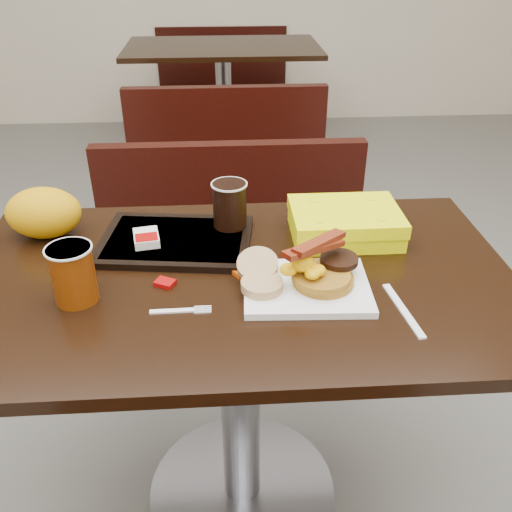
{
  "coord_description": "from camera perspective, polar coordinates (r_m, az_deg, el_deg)",
  "views": [
    {
      "loc": [
        -0.03,
        -1.0,
        1.4
      ],
      "look_at": [
        0.04,
        -0.01,
        0.8
      ],
      "focal_mm": 38.71,
      "sensor_mm": 36.0,
      "label": 1
    }
  ],
  "objects": [
    {
      "name": "floor",
      "position": [
        1.72,
        -1.41,
        -23.31
      ],
      "size": [
        6.0,
        7.0,
        0.01
      ],
      "primitive_type": "cube",
      "color": "slate",
      "rests_on": "ground"
    },
    {
      "name": "table_near",
      "position": [
        1.43,
        -1.61,
        -14.57
      ],
      "size": [
        1.2,
        0.7,
        0.75
      ],
      "primitive_type": null,
      "color": "black",
      "rests_on": "floor"
    },
    {
      "name": "bench_near_n",
      "position": [
        1.99,
        -2.43,
        -0.32
      ],
      "size": [
        1.0,
        0.46,
        0.72
      ],
      "primitive_type": null,
      "color": "black",
      "rests_on": "floor"
    },
    {
      "name": "table_far",
      "position": [
        3.74,
        -3.3,
        15.25
      ],
      "size": [
        1.2,
        0.7,
        0.75
      ],
      "primitive_type": null,
      "color": "black",
      "rests_on": "floor"
    },
    {
      "name": "bench_far_s",
      "position": [
        3.08,
        -3.08,
        11.41
      ],
      "size": [
        1.0,
        0.46,
        0.72
      ],
      "primitive_type": null,
      "color": "black",
      "rests_on": "floor"
    },
    {
      "name": "bench_far_n",
      "position": [
        4.42,
        -3.44,
        17.55
      ],
      "size": [
        1.0,
        0.46,
        0.72
      ],
      "primitive_type": null,
      "color": "black",
      "rests_on": "floor"
    },
    {
      "name": "platter",
      "position": [
        1.14,
        5.24,
        -3.23
      ],
      "size": [
        0.27,
        0.21,
        0.02
      ],
      "primitive_type": "cube",
      "rotation": [
        0.0,
        0.0,
        -0.05
      ],
      "color": "white",
      "rests_on": "table_near"
    },
    {
      "name": "pancake_stack",
      "position": [
        1.14,
        6.98,
        -2.19
      ],
      "size": [
        0.13,
        0.13,
        0.03
      ],
      "primitive_type": "cylinder",
      "rotation": [
        0.0,
        0.0,
        0.03
      ],
      "color": "#AA711C",
      "rests_on": "platter"
    },
    {
      "name": "sausage_patty",
      "position": [
        1.17,
        8.58,
        -0.38
      ],
      "size": [
        0.09,
        0.09,
        0.01
      ],
      "primitive_type": "cylinder",
      "rotation": [
        0.0,
        0.0,
        -0.08
      ],
      "color": "black",
      "rests_on": "pancake_stack"
    },
    {
      "name": "scrambled_eggs",
      "position": [
        1.11,
        4.78,
        -0.78
      ],
      "size": [
        0.1,
        0.09,
        0.04
      ],
      "primitive_type": "ellipsoid",
      "rotation": [
        0.0,
        0.0,
        -0.26
      ],
      "color": "#FFE505",
      "rests_on": "pancake_stack"
    },
    {
      "name": "bacon_strips",
      "position": [
        1.11,
        6.02,
        0.91
      ],
      "size": [
        0.17,
        0.15,
        0.01
      ],
      "primitive_type": null,
      "rotation": [
        0.0,
        0.0,
        0.63
      ],
      "color": "#400B04",
      "rests_on": "scrambled_eggs"
    },
    {
      "name": "muffin_bottom",
      "position": [
        1.11,
        0.61,
        -3.01
      ],
      "size": [
        0.1,
        0.1,
        0.02
      ],
      "primitive_type": "cylinder",
      "rotation": [
        0.0,
        0.0,
        0.2
      ],
      "color": "tan",
      "rests_on": "platter"
    },
    {
      "name": "muffin_top",
      "position": [
        1.15,
        0.16,
        -0.96
      ],
      "size": [
        0.1,
        0.1,
        0.05
      ],
      "primitive_type": "cylinder",
      "rotation": [
        0.38,
        0.0,
        -0.17
      ],
      "color": "tan",
      "rests_on": "platter"
    },
    {
      "name": "coffee_cup_near",
      "position": [
        1.14,
        -18.37,
        -1.8
      ],
      "size": [
        0.09,
        0.09,
        0.12
      ],
      "primitive_type": "cylinder",
      "rotation": [
        0.0,
        0.0,
        0.04
      ],
      "color": "#9C3B05",
      "rests_on": "table_near"
    },
    {
      "name": "fork",
      "position": [
        1.09,
        -8.68,
        -5.64
      ],
      "size": [
        0.12,
        0.02,
        0.0
      ],
      "primitive_type": null,
      "rotation": [
        0.0,
        0.0,
        0.02
      ],
      "color": "white",
      "rests_on": "table_near"
    },
    {
      "name": "knife",
      "position": [
        1.12,
        14.96,
        -5.41
      ],
      "size": [
        0.04,
        0.18,
        0.0
      ],
      "primitive_type": "cube",
      "rotation": [
        0.0,
        0.0,
        -1.45
      ],
      "color": "white",
      "rests_on": "table_near"
    },
    {
      "name": "condiment_syrup",
      "position": [
        1.19,
        -1.38,
        -1.62
      ],
      "size": [
        0.05,
        0.05,
        0.01
      ],
      "primitive_type": "cube",
      "rotation": [
        0.0,
        0.0,
        0.59
      ],
      "color": "#C14108",
      "rests_on": "table_near"
    },
    {
      "name": "condiment_ketchup",
      "position": [
        1.17,
        -9.39,
        -2.75
      ],
      "size": [
        0.05,
        0.04,
        0.01
      ],
      "primitive_type": "cube",
      "rotation": [
        0.0,
        0.0,
        -0.46
      ],
      "color": "#8C0504",
      "rests_on": "table_near"
    },
    {
      "name": "tray",
      "position": [
        1.31,
        -8.29,
        1.56
      ],
      "size": [
        0.38,
        0.29,
        0.02
      ],
      "primitive_type": "cube",
      "rotation": [
        0.0,
        0.0,
        -0.12
      ],
      "color": "black",
      "rests_on": "table_near"
    },
    {
      "name": "hashbrown_sleeve_left",
      "position": [
        1.3,
        -11.26,
        1.84
      ],
      "size": [
        0.07,
        0.09,
        0.02
      ],
      "primitive_type": "cube",
      "rotation": [
        0.0,
        0.0,
        0.18
      ],
      "color": "silver",
      "rests_on": "tray"
    },
    {
      "name": "coffee_cup_far",
      "position": [
        1.33,
        -2.74,
        5.31
      ],
      "size": [
        0.08,
        0.08,
        0.11
      ],
      "primitive_type": "cylinder",
      "rotation": [
        0.0,
        0.0,
        -0.03
      ],
      "color": "black",
      "rests_on": "tray"
    },
    {
      "name": "clamshell",
      "position": [
        1.34,
        9.17,
        3.42
      ],
      "size": [
        0.26,
        0.19,
        0.07
      ],
      "primitive_type": "cube",
      "rotation": [
        0.0,
        0.0,
        0.0
      ],
      "color": "#E9EB03",
      "rests_on": "table_near"
    },
    {
      "name": "paper_bag",
      "position": [
        1.41,
        -21.09,
        4.2
      ],
      "size": [
        0.2,
        0.16,
        0.12
      ],
      "primitive_type": "ellipsoid",
      "rotation": [
        0.0,
        0.0,
        -0.2
      ],
      "color": "#D39307",
      "rests_on": "table_near"
    }
  ]
}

